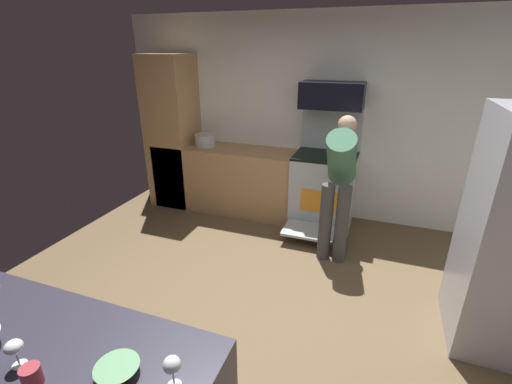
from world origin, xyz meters
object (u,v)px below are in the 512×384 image
object	(u,v)px
oven_range	(323,188)
microwave	(332,95)
wine_glass_mid	(14,348)
stock_pot	(205,140)
mug_tea	(32,376)
mixing_bowl_prep	(117,370)
person_cook	(339,179)
wine_glass_far	(172,366)

from	to	relation	value
oven_range	microwave	bearing A→B (deg)	90.00
wine_glass_mid	stock_pot	bearing A→B (deg)	105.08
microwave	mug_tea	xyz separation A→B (m)	(-0.59, -3.66, -0.71)
microwave	mixing_bowl_prep	world-z (taller)	microwave
person_cook	wine_glass_far	world-z (taller)	person_cook
oven_range	mixing_bowl_prep	world-z (taller)	oven_range
mug_tea	wine_glass_far	bearing A→B (deg)	18.81
mixing_bowl_prep	stock_pot	bearing A→B (deg)	111.97
oven_range	mug_tea	xyz separation A→B (m)	(-0.59, -3.57, 0.44)
oven_range	microwave	distance (m)	1.15
wine_glass_far	mug_tea	world-z (taller)	wine_glass_far
wine_glass_far	mug_tea	bearing A→B (deg)	-161.19
stock_pot	microwave	bearing A→B (deg)	2.72
oven_range	wine_glass_far	xyz separation A→B (m)	(-0.05, -3.38, 0.51)
wine_glass_mid	stock_pot	size ratio (longest dim) A/B	0.48
oven_range	wine_glass_far	distance (m)	3.42
microwave	stock_pot	xyz separation A→B (m)	(-1.68, -0.08, -0.67)
mixing_bowl_prep	stock_pot	distance (m)	3.70
wine_glass_mid	oven_range	bearing A→B (deg)	78.27
mug_tea	wine_glass_mid	bearing A→B (deg)	161.98
oven_range	wine_glass_far	size ratio (longest dim) A/B	9.63
stock_pot	person_cook	bearing A→B (deg)	-19.58
mixing_bowl_prep	mug_tea	distance (m)	0.33
oven_range	wine_glass_far	bearing A→B (deg)	-90.78
mug_tea	mixing_bowl_prep	bearing A→B (deg)	27.72
microwave	wine_glass_far	size ratio (longest dim) A/B	4.76
mixing_bowl_prep	wine_glass_mid	distance (m)	0.45
person_cook	mug_tea	distance (m)	3.01
microwave	mug_tea	bearing A→B (deg)	-99.23
microwave	wine_glass_far	bearing A→B (deg)	-90.76
microwave	mug_tea	distance (m)	3.78
mixing_bowl_prep	mug_tea	world-z (taller)	mug_tea
person_cook	wine_glass_far	bearing A→B (deg)	-96.34
person_cook	wine_glass_mid	bearing A→B (deg)	-109.09
wine_glass_far	stock_pot	world-z (taller)	stock_pot
oven_range	mixing_bowl_prep	xyz separation A→B (m)	(-0.30, -3.41, 0.42)
microwave	stock_pot	size ratio (longest dim) A/B	2.61
mug_tea	stock_pot	xyz separation A→B (m)	(-1.09, 3.58, 0.04)
wine_glass_far	stock_pot	distance (m)	3.77
microwave	person_cook	xyz separation A→B (m)	(0.25, -0.77, -0.75)
person_cook	mixing_bowl_prep	xyz separation A→B (m)	(-0.56, -2.74, 0.02)
wine_glass_far	mug_tea	size ratio (longest dim) A/B	1.78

